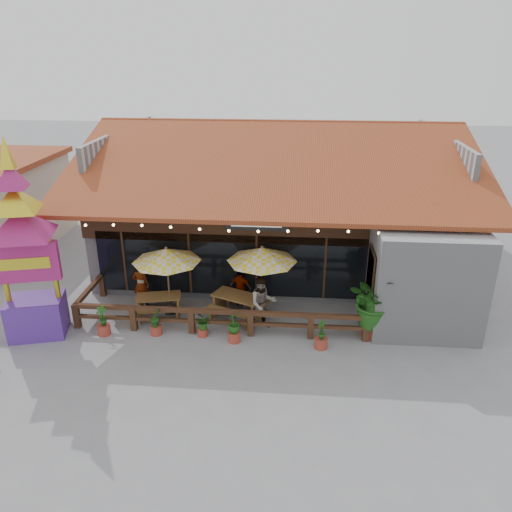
# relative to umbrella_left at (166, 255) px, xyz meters

# --- Properties ---
(ground) EXTENTS (100.00, 100.00, 0.00)m
(ground) POSITION_rel_umbrella_left_xyz_m (3.56, -0.80, -2.26)
(ground) COLOR gray
(ground) RESTS_ON ground
(restaurant_building) EXTENTS (15.50, 14.73, 6.09)m
(restaurant_building) POSITION_rel_umbrella_left_xyz_m (3.82, 5.81, -0.05)
(restaurant_building) COLOR #AFAEB4
(restaurant_building) RESTS_ON ground
(patio_railing) EXTENTS (10.00, 2.60, 0.92)m
(patio_railing) POSITION_rel_umbrella_left_xyz_m (1.31, -1.07, -1.64)
(patio_railing) COLOR #4D311B
(patio_railing) RESTS_ON ground
(umbrella_left) EXTENTS (2.94, 2.94, 2.59)m
(umbrella_left) POSITION_rel_umbrella_left_xyz_m (0.00, 0.00, 0.00)
(umbrella_left) COLOR brown
(umbrella_left) RESTS_ON ground
(umbrella_right) EXTENTS (2.58, 2.58, 2.64)m
(umbrella_right) POSITION_rel_umbrella_left_xyz_m (3.32, 0.23, 0.05)
(umbrella_right) COLOR brown
(umbrella_right) RESTS_ON ground
(picnic_table_left) EXTENTS (1.83, 1.66, 0.76)m
(picnic_table_left) POSITION_rel_umbrella_left_xyz_m (-0.36, -0.17, -1.75)
(picnic_table_left) COLOR brown
(picnic_table_left) RESTS_ON ground
(picnic_table_right) EXTENTS (2.24, 2.11, 0.85)m
(picnic_table_right) POSITION_rel_umbrella_left_xyz_m (2.50, -0.08, -1.68)
(picnic_table_right) COLOR brown
(picnic_table_right) RESTS_ON ground
(thai_sign_tower) EXTENTS (3.22, 3.22, 7.13)m
(thai_sign_tower) POSITION_rel_umbrella_left_xyz_m (-4.05, -1.78, 1.51)
(thai_sign_tower) COLOR #522894
(thai_sign_tower) RESTS_ON ground
(tropical_plant) EXTENTS (2.16, 2.15, 2.26)m
(tropical_plant) POSITION_rel_umbrella_left_xyz_m (7.06, -1.02, -0.97)
(tropical_plant) COLOR #993829
(tropical_plant) RESTS_ON ground
(diner_a) EXTENTS (0.64, 0.44, 1.69)m
(diner_a) POSITION_rel_umbrella_left_xyz_m (-1.19, 0.49, -1.42)
(diner_a) COLOR #3C2013
(diner_a) RESTS_ON ground
(diner_b) EXTENTS (1.12, 0.99, 1.92)m
(diner_b) POSITION_rel_umbrella_left_xyz_m (3.43, -0.79, -1.30)
(diner_b) COLOR #3C2013
(diner_b) RESTS_ON ground
(diner_c) EXTENTS (0.92, 0.61, 1.46)m
(diner_c) POSITION_rel_umbrella_left_xyz_m (2.49, 0.80, -1.53)
(diner_c) COLOR #3C2013
(diner_c) RESTS_ON ground
(planter_a) EXTENTS (0.44, 0.44, 1.07)m
(planter_a) POSITION_rel_umbrella_left_xyz_m (-1.87, -1.67, -1.81)
(planter_a) COLOR #993829
(planter_a) RESTS_ON ground
(planter_b) EXTENTS (0.39, 0.43, 0.96)m
(planter_b) POSITION_rel_umbrella_left_xyz_m (-0.11, -1.50, -1.83)
(planter_b) COLOR #993829
(planter_b) RESTS_ON ground
(planter_c) EXTENTS (0.68, 0.67, 0.85)m
(planter_c) POSITION_rel_umbrella_left_xyz_m (1.46, -1.48, -1.78)
(planter_c) COLOR #993829
(planter_c) RESTS_ON ground
(planter_d) EXTENTS (0.49, 0.49, 1.02)m
(planter_d) POSITION_rel_umbrella_left_xyz_m (2.56, -1.73, -1.77)
(planter_d) COLOR #993829
(planter_d) RESTS_ON ground
(planter_e) EXTENTS (0.42, 0.42, 1.02)m
(planter_e) POSITION_rel_umbrella_left_xyz_m (5.39, -1.87, -1.83)
(planter_e) COLOR #993829
(planter_e) RESTS_ON ground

